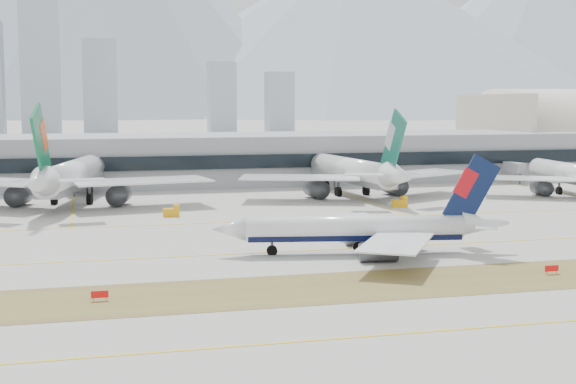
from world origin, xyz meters
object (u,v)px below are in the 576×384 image
object	(u,v)px
taxiing_airliner	(366,230)
widebody_cathay	(354,173)
terminal	(206,159)
widebody_eva	(70,177)
widebody_china_air	(573,175)

from	to	relation	value
taxiing_airliner	widebody_cathay	distance (m)	82.09
taxiing_airliner	terminal	bearing A→B (deg)	-76.23
widebody_eva	widebody_china_air	xyz separation A→B (m)	(132.83, -11.00, -1.44)
widebody_eva	terminal	bearing A→B (deg)	-28.60
widebody_china_air	terminal	xyz separation A→B (m)	(-92.28, 57.71, 2.16)
taxiing_airliner	widebody_cathay	world-z (taller)	widebody_cathay
taxiing_airliner	widebody_eva	world-z (taller)	widebody_eva
widebody_china_air	terminal	world-z (taller)	widebody_china_air
widebody_cathay	widebody_eva	bearing A→B (deg)	85.67
widebody_cathay	widebody_china_air	size ratio (longest dim) A/B	1.20
widebody_eva	widebody_china_air	distance (m)	133.29
widebody_cathay	taxiing_airliner	bearing A→B (deg)	157.87
widebody_cathay	widebody_china_air	bearing A→B (deg)	-105.28
widebody_cathay	terminal	xyz separation A→B (m)	(-33.04, 46.47, 1.13)
widebody_eva	taxiing_airliner	bearing A→B (deg)	-135.61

